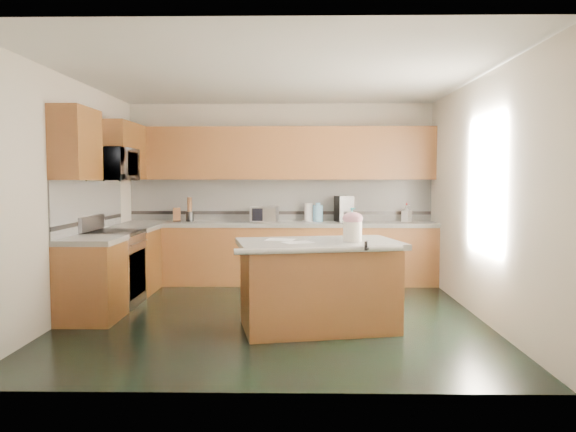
{
  "coord_description": "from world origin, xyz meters",
  "views": [
    {
      "loc": [
        0.26,
        -6.3,
        1.57
      ],
      "look_at": [
        0.15,
        0.35,
        1.12
      ],
      "focal_mm": 35.0,
      "sensor_mm": 36.0,
      "label": 1
    }
  ],
  "objects_px": {
    "treat_jar": "(353,231)",
    "knife_block": "(177,215)",
    "soap_bottle_island": "(352,223)",
    "island_top": "(319,244)",
    "coffee_maker": "(344,209)",
    "toaster_oven": "(264,214)",
    "island_base": "(318,288)"
  },
  "relations": [
    {
      "from": "island_base",
      "to": "soap_bottle_island",
      "type": "bearing_deg",
      "value": 16.7
    },
    {
      "from": "treat_jar",
      "to": "soap_bottle_island",
      "type": "xyz_separation_m",
      "value": [
        0.01,
        0.21,
        0.07
      ]
    },
    {
      "from": "soap_bottle_island",
      "to": "knife_block",
      "type": "height_order",
      "value": "soap_bottle_island"
    },
    {
      "from": "soap_bottle_island",
      "to": "island_top",
      "type": "bearing_deg",
      "value": -175.17
    },
    {
      "from": "knife_block",
      "to": "island_top",
      "type": "bearing_deg",
      "value": -62.52
    },
    {
      "from": "knife_block",
      "to": "coffee_maker",
      "type": "xyz_separation_m",
      "value": [
        2.5,
        0.03,
        0.09
      ]
    },
    {
      "from": "island_base",
      "to": "soap_bottle_island",
      "type": "xyz_separation_m",
      "value": [
        0.36,
        0.19,
        0.66
      ]
    },
    {
      "from": "toaster_oven",
      "to": "treat_jar",
      "type": "bearing_deg",
      "value": -59.61
    },
    {
      "from": "treat_jar",
      "to": "soap_bottle_island",
      "type": "height_order",
      "value": "soap_bottle_island"
    },
    {
      "from": "soap_bottle_island",
      "to": "coffee_maker",
      "type": "relative_size",
      "value": 0.86
    },
    {
      "from": "island_top",
      "to": "coffee_maker",
      "type": "distance_m",
      "value": 2.65
    },
    {
      "from": "knife_block",
      "to": "toaster_oven",
      "type": "height_order",
      "value": "toaster_oven"
    },
    {
      "from": "soap_bottle_island",
      "to": "knife_block",
      "type": "xyz_separation_m",
      "value": [
        -2.39,
        2.38,
        -0.07
      ]
    },
    {
      "from": "coffee_maker",
      "to": "island_base",
      "type": "bearing_deg",
      "value": -117.28
    },
    {
      "from": "island_top",
      "to": "knife_block",
      "type": "bearing_deg",
      "value": 117.01
    },
    {
      "from": "treat_jar",
      "to": "coffee_maker",
      "type": "bearing_deg",
      "value": 112.19
    },
    {
      "from": "knife_block",
      "to": "coffee_maker",
      "type": "distance_m",
      "value": 2.5
    },
    {
      "from": "island_top",
      "to": "knife_block",
      "type": "distance_m",
      "value": 3.27
    },
    {
      "from": "island_top",
      "to": "treat_jar",
      "type": "distance_m",
      "value": 0.37
    },
    {
      "from": "treat_jar",
      "to": "knife_block",
      "type": "distance_m",
      "value": 3.51
    },
    {
      "from": "toaster_oven",
      "to": "soap_bottle_island",
      "type": "bearing_deg",
      "value": -57.63
    },
    {
      "from": "island_top",
      "to": "knife_block",
      "type": "xyz_separation_m",
      "value": [
        -2.03,
        2.57,
        0.13
      ]
    },
    {
      "from": "island_base",
      "to": "coffee_maker",
      "type": "height_order",
      "value": "coffee_maker"
    },
    {
      "from": "soap_bottle_island",
      "to": "coffee_maker",
      "type": "distance_m",
      "value": 2.41
    },
    {
      "from": "island_base",
      "to": "soap_bottle_island",
      "type": "relative_size",
      "value": 4.62
    },
    {
      "from": "island_top",
      "to": "soap_bottle_island",
      "type": "bearing_deg",
      "value": 16.7
    },
    {
      "from": "treat_jar",
      "to": "soap_bottle_island",
      "type": "bearing_deg",
      "value": 111.62
    },
    {
      "from": "coffee_maker",
      "to": "island_top",
      "type": "bearing_deg",
      "value": -117.28
    },
    {
      "from": "knife_block",
      "to": "toaster_oven",
      "type": "relative_size",
      "value": 0.51
    },
    {
      "from": "island_top",
      "to": "toaster_oven",
      "type": "xyz_separation_m",
      "value": [
        -0.71,
        2.57,
        0.14
      ]
    },
    {
      "from": "island_top",
      "to": "toaster_oven",
      "type": "bearing_deg",
      "value": 94.28
    },
    {
      "from": "toaster_oven",
      "to": "island_base",
      "type": "bearing_deg",
      "value": -66.44
    }
  ]
}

